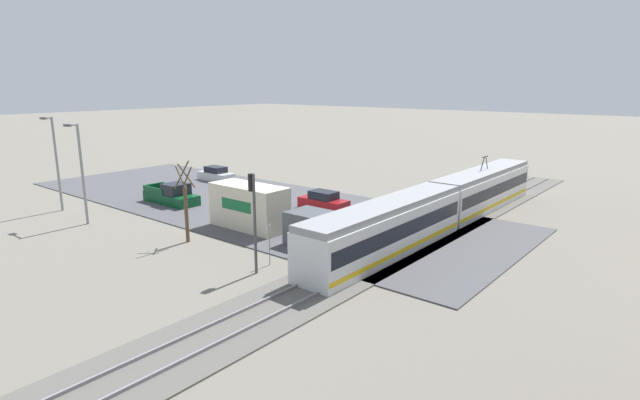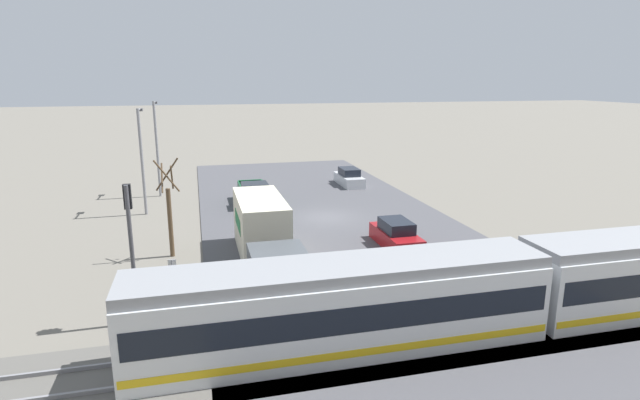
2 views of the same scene
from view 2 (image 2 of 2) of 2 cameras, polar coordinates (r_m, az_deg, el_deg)
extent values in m
plane|color=slate|center=(34.63, 0.62, -2.10)|extent=(320.00, 320.00, 0.00)
cube|color=#4C4C51|center=(34.62, 0.62, -2.04)|extent=(16.83, 47.24, 0.08)
cube|color=#5B5954|center=(19.93, 13.40, -14.84)|extent=(57.52, 4.40, 0.08)
cube|color=gray|center=(20.44, 12.48, -13.67)|extent=(56.37, 0.10, 0.14)
cube|color=gray|center=(19.32, 14.43, -15.49)|extent=(56.37, 0.10, 0.14)
cube|color=silver|center=(17.95, 2.54, -12.62)|extent=(14.80, 2.68, 2.81)
cube|color=black|center=(17.80, 2.55, -11.65)|extent=(14.36, 2.71, 0.94)
cube|color=gold|center=(18.35, 2.51, -15.05)|extent=(14.65, 2.72, 0.27)
cube|color=gray|center=(17.30, 2.60, -7.85)|extent=(14.80, 2.47, 0.40)
cube|color=#4C5156|center=(22.08, -4.77, -8.40)|extent=(2.44, 2.84, 2.13)
cube|color=beige|center=(27.39, -6.80, -2.91)|extent=(2.44, 6.03, 3.14)
cube|color=#196B38|center=(27.18, -9.39, -2.44)|extent=(0.02, 3.01, 0.78)
cube|color=#0C4723|center=(38.33, -7.55, 0.13)|extent=(2.06, 5.63, 0.87)
cube|color=black|center=(37.36, -7.45, 1.22)|extent=(1.90, 1.91, 0.95)
cube|color=#0C4723|center=(39.23, -9.15, 1.43)|extent=(0.12, 2.81, 0.51)
cube|color=#0C4723|center=(39.43, -6.41, 1.58)|extent=(0.12, 2.81, 0.51)
cube|color=#0C4723|center=(40.80, -8.02, 1.94)|extent=(1.90, 0.23, 0.51)
cube|color=red|center=(40.90, -9.13, 1.31)|extent=(0.14, 0.04, 0.18)
cube|color=silver|center=(45.21, 3.34, 2.31)|extent=(1.73, 4.32, 0.87)
cube|color=black|center=(45.07, 3.36, 3.26)|extent=(1.49, 2.24, 0.64)
cube|color=maroon|center=(28.96, 8.66, -4.38)|extent=(1.72, 4.31, 0.88)
cube|color=black|center=(28.73, 8.72, -2.93)|extent=(1.48, 2.24, 0.65)
cylinder|color=#47474C|center=(20.55, -20.65, -6.06)|extent=(0.16, 0.16, 5.60)
cube|color=black|center=(20.10, -21.15, 0.37)|extent=(0.28, 0.22, 0.95)
sphere|color=#390606|center=(20.15, -21.19, 1.33)|extent=(0.18, 0.18, 0.18)
sphere|color=yellow|center=(20.21, -21.12, 0.44)|extent=(0.18, 0.18, 0.18)
sphere|color=black|center=(20.28, -21.04, -0.44)|extent=(0.18, 0.18, 0.18)
cylinder|color=brown|center=(28.02, -16.74, -2.52)|extent=(0.24, 0.24, 3.77)
cylinder|color=brown|center=(27.47, -17.61, 2.43)|extent=(0.09, 1.05, 1.44)
cylinder|color=brown|center=(27.18, -17.14, 2.63)|extent=(1.26, 0.09, 1.75)
cylinder|color=brown|center=(27.44, -16.57, 2.49)|extent=(0.09, 1.05, 1.44)
cylinder|color=brown|center=(27.67, -17.09, 2.82)|extent=(1.26, 0.09, 1.75)
cylinder|color=gray|center=(37.02, -19.66, 4.04)|extent=(0.20, 0.20, 7.46)
cylinder|color=gray|center=(37.43, -20.00, 9.70)|extent=(0.12, 1.60, 0.12)
cube|color=#515156|center=(38.18, -19.89, 9.68)|extent=(0.36, 0.60, 0.18)
cylinder|color=gray|center=(42.54, -18.12, 5.49)|extent=(0.20, 0.20, 7.70)
cylinder|color=gray|center=(43.01, -18.42, 10.55)|extent=(0.12, 1.60, 0.12)
cube|color=#515156|center=(43.76, -18.35, 10.52)|extent=(0.36, 0.60, 0.18)
cylinder|color=gray|center=(21.32, -16.37, -9.60)|extent=(0.06, 0.06, 2.41)
cube|color=white|center=(20.98, -16.55, -7.10)|extent=(0.32, 0.02, 0.44)
cube|color=red|center=(20.99, -16.55, -7.09)|extent=(0.31, 0.01, 0.10)
camera|label=1|loc=(20.53, -104.22, -1.04)|focal=28.00mm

